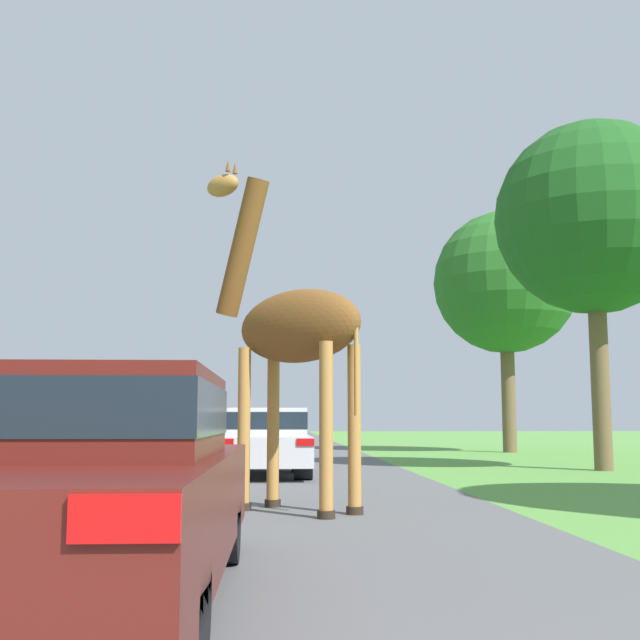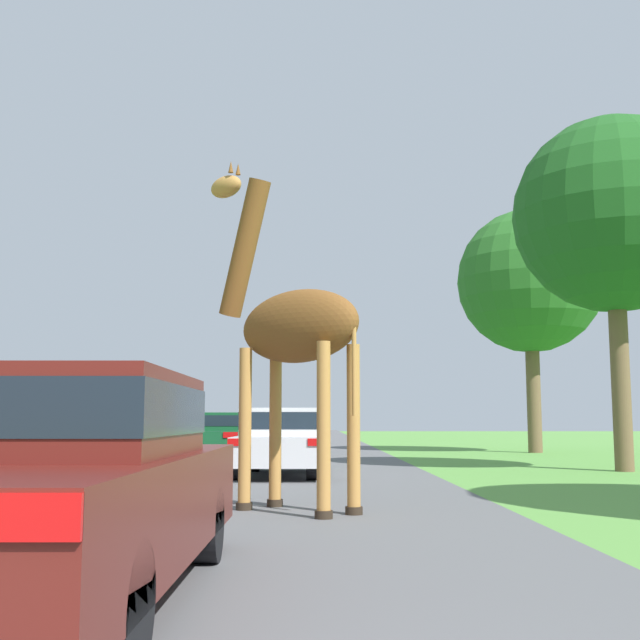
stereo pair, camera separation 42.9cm
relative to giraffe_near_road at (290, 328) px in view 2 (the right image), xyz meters
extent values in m
cube|color=#5B5B5E|center=(-0.76, 21.09, -2.22)|extent=(6.89, 120.00, 0.00)
cylinder|color=#B77F3D|center=(-0.55, 0.15, -1.23)|extent=(0.16, 0.16, 1.98)
cylinder|color=#2D2319|center=(-0.55, 0.15, -2.17)|extent=(0.20, 0.20, 0.09)
cylinder|color=#B77F3D|center=(-0.20, 0.54, -1.23)|extent=(0.16, 0.16, 1.98)
cylinder|color=#2D2319|center=(-0.20, 0.54, -2.17)|extent=(0.20, 0.20, 0.09)
cylinder|color=#B77F3D|center=(0.41, -0.73, -1.23)|extent=(0.16, 0.16, 1.98)
cylinder|color=#2D2319|center=(0.41, -0.73, -2.17)|extent=(0.20, 0.20, 0.09)
cylinder|color=#B77F3D|center=(0.76, -0.34, -1.23)|extent=(0.16, 0.16, 1.98)
cylinder|color=#2D2319|center=(0.76, -0.34, -2.17)|extent=(0.20, 0.20, 0.09)
ellipsoid|color=brown|center=(0.11, -0.10, 0.01)|extent=(1.79, 1.71, 0.90)
cylinder|color=brown|center=(-0.62, 0.56, 1.13)|extent=(0.82, 0.78, 1.83)
ellipsoid|color=#B77F3D|center=(-0.91, 0.83, 2.04)|extent=(0.58, 0.55, 0.30)
cylinder|color=#B77F3D|center=(0.76, -0.69, -0.53)|extent=(0.05, 0.05, 1.09)
cone|color=brown|center=(-0.83, 0.66, 2.27)|extent=(0.07, 0.07, 0.16)
cone|color=brown|center=(-0.74, 0.76, 2.27)|extent=(0.07, 0.07, 0.16)
cube|color=#561914|center=(-1.38, -4.90, -1.66)|extent=(1.93, 4.66, 0.62)
cube|color=#561914|center=(-1.38, -4.90, -1.09)|extent=(1.74, 2.10, 0.50)
cube|color=#19232D|center=(-1.38, -4.90, -1.07)|extent=(1.76, 2.12, 0.30)
cube|color=red|center=(-0.59, -7.23, -1.43)|extent=(0.35, 0.03, 0.15)
cylinder|color=black|center=(-0.61, -3.50, -1.92)|extent=(0.39, 0.59, 0.59)
cylinder|color=black|center=(-0.61, -6.29, -1.92)|extent=(0.39, 0.59, 0.59)
cube|color=maroon|center=(-3.33, 0.15, -1.61)|extent=(1.80, 4.06, 0.64)
cube|color=maroon|center=(-3.33, 0.15, -1.03)|extent=(1.62, 1.83, 0.51)
cube|color=#19232D|center=(-3.33, 0.15, -1.01)|extent=(1.64, 1.85, 0.31)
cube|color=red|center=(-2.59, -1.89, -1.38)|extent=(0.32, 0.03, 0.15)
cylinder|color=black|center=(-2.61, 1.37, -1.88)|extent=(0.36, 0.68, 0.68)
cylinder|color=black|center=(-2.61, -1.07, -1.88)|extent=(0.36, 0.68, 0.68)
cube|color=navy|center=(-1.39, 18.11, -1.60)|extent=(1.71, 4.54, 0.70)
cube|color=navy|center=(-1.39, 18.11, -1.01)|extent=(1.54, 2.04, 0.47)
cube|color=#19232D|center=(-1.39, 18.11, -0.99)|extent=(1.56, 2.07, 0.28)
cube|color=red|center=(-2.09, 15.83, -1.35)|extent=(0.31, 0.03, 0.17)
cube|color=red|center=(-0.69, 15.83, -1.35)|extent=(0.31, 0.03, 0.17)
cylinder|color=black|center=(-2.07, 19.47, -1.90)|extent=(0.34, 0.63, 0.63)
cylinder|color=black|center=(-0.70, 19.47, -1.90)|extent=(0.34, 0.63, 0.63)
cylinder|color=black|center=(-2.07, 16.75, -1.90)|extent=(0.34, 0.63, 0.63)
cylinder|color=black|center=(-0.70, 16.75, -1.90)|extent=(0.34, 0.63, 0.63)
cube|color=silver|center=(-0.36, 6.31, -1.70)|extent=(1.71, 4.01, 0.54)
cube|color=silver|center=(-0.36, 6.31, -1.16)|extent=(1.54, 1.80, 0.54)
cube|color=#19232D|center=(-0.36, 6.31, -1.14)|extent=(1.55, 1.82, 0.32)
cube|color=red|center=(-1.06, 4.29, -1.51)|extent=(0.31, 0.03, 0.13)
cube|color=red|center=(0.34, 4.29, -1.51)|extent=(0.31, 0.03, 0.13)
cylinder|color=black|center=(-1.05, 7.51, -1.92)|extent=(0.34, 0.59, 0.59)
cylinder|color=black|center=(0.32, 7.51, -1.92)|extent=(0.34, 0.59, 0.59)
cylinder|color=black|center=(-1.05, 5.11, -1.92)|extent=(0.34, 0.59, 0.59)
cylinder|color=black|center=(0.32, 5.11, -1.92)|extent=(0.34, 0.59, 0.59)
cube|color=#144C28|center=(-2.53, 12.04, -1.69)|extent=(1.97, 4.73, 0.58)
cube|color=#144C28|center=(-2.53, 12.04, -1.16)|extent=(1.77, 2.13, 0.47)
cube|color=#19232D|center=(-2.53, 12.04, -1.14)|extent=(1.79, 2.15, 0.28)
cube|color=red|center=(-3.34, 9.66, -1.48)|extent=(0.35, 0.03, 0.14)
cube|color=red|center=(-1.73, 9.66, -1.48)|extent=(0.35, 0.03, 0.14)
cylinder|color=black|center=(-3.32, 13.46, -1.93)|extent=(0.39, 0.57, 0.57)
cylinder|color=black|center=(-1.75, 13.46, -1.93)|extent=(0.39, 0.57, 0.57)
cylinder|color=black|center=(-3.32, 10.62, -1.93)|extent=(0.39, 0.57, 0.57)
cylinder|color=black|center=(-1.75, 10.62, -1.93)|extent=(0.39, 0.57, 0.57)
cylinder|color=brown|center=(7.76, 17.53, 0.36)|extent=(0.48, 0.48, 5.15)
sphere|color=#286623|center=(7.76, 17.53, 3.68)|extent=(5.00, 5.00, 5.00)
cylinder|color=brown|center=(6.95, 7.55, 0.28)|extent=(0.40, 0.40, 4.99)
sphere|color=#1E561E|center=(6.95, 7.55, 3.43)|extent=(4.39, 4.39, 4.39)
camera|label=1|loc=(-0.11, -9.80, -1.13)|focal=45.00mm
camera|label=2|loc=(0.32, -9.82, -1.13)|focal=45.00mm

